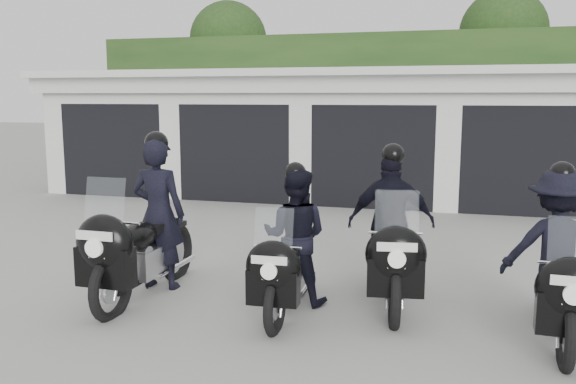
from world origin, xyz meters
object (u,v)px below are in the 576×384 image
(police_bike_c, at_px, (392,233))
(police_bike_d, at_px, (558,260))
(police_bike_b, at_px, (292,246))
(police_bike_a, at_px, (146,230))

(police_bike_c, distance_m, police_bike_d, 1.83)
(police_bike_c, xyz_separation_m, police_bike_d, (1.72, -0.63, -0.04))
(police_bike_b, distance_m, police_bike_c, 1.21)
(police_bike_d, bearing_deg, police_bike_a, -178.24)
(police_bike_a, height_order, police_bike_c, police_bike_a)
(police_bike_a, relative_size, police_bike_c, 1.07)
(police_bike_b, height_order, police_bike_c, police_bike_c)
(police_bike_d, bearing_deg, police_bike_c, 161.41)
(police_bike_c, bearing_deg, police_bike_d, -28.81)
(police_bike_b, bearing_deg, police_bike_c, 27.78)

